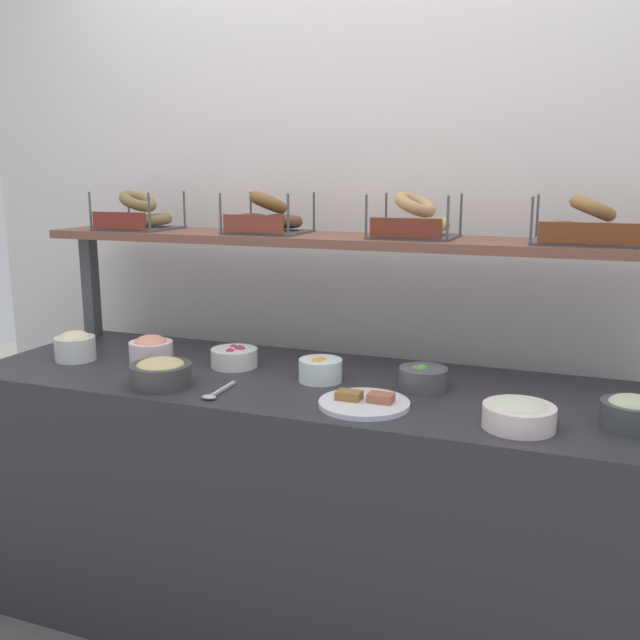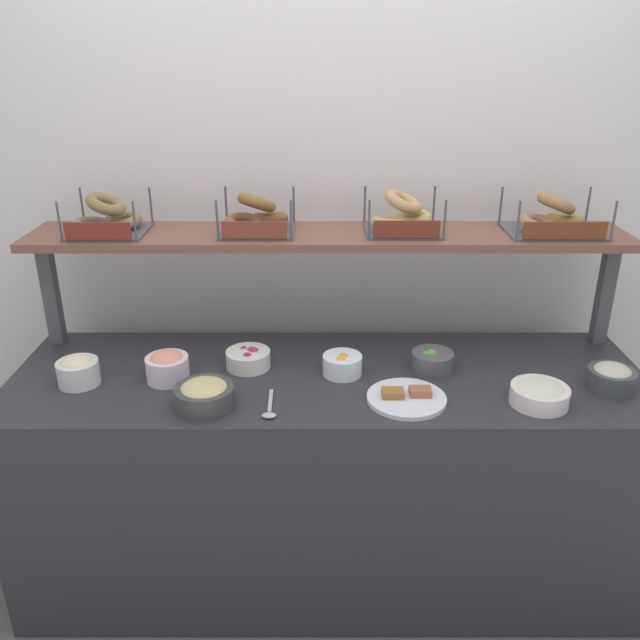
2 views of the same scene
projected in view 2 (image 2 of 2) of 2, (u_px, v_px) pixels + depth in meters
The scene contains 20 objects.
ground_plane at pixel (328, 564), 2.59m from camera, with size 8.00×8.00×0.00m, color #595651.
back_wall at pixel (328, 233), 2.63m from camera, with size 3.39×0.06×2.40m, color silver.
deli_counter at pixel (329, 475), 2.43m from camera, with size 2.19×0.70×0.85m, color #2D2D33.
shelf_riser_left at pixel (52, 292), 2.43m from camera, with size 0.05×0.05×0.40m, color #4C4C51.
shelf_riser_right at pixel (606, 292), 2.43m from camera, with size 0.05×0.05×0.40m, color #4C4C51.
upper_shelf at pixel (329, 236), 2.35m from camera, with size 2.15×0.32×0.03m, color brown.
bowl_tuna_salad at pixel (612, 377), 2.15m from camera, with size 0.15×0.15×0.09m.
bowl_fruit_salad at pixel (343, 364), 2.25m from camera, with size 0.14×0.14×0.08m.
bowl_potato_salad at pixel (79, 370), 2.18m from camera, with size 0.14×0.14×0.10m.
bowl_scallion_spread at pixel (541, 394), 2.06m from camera, with size 0.18×0.18×0.08m.
bowl_lox_spread at pixel (168, 366), 2.20m from camera, with size 0.14×0.14×0.11m.
bowl_veggie_mix at pixel (433, 360), 2.28m from camera, with size 0.15×0.15×0.08m.
bowl_hummus at pixel (205, 394), 2.05m from camera, with size 0.19×0.19×0.08m.
bowl_beet_salad at pixel (249, 358), 2.30m from camera, with size 0.16×0.16×0.07m.
serving_plate_white at pixel (407, 398), 2.09m from camera, with size 0.26×0.26×0.04m.
serving_spoon_near_plate at pixel (271, 409), 2.03m from camera, with size 0.04×0.18×0.01m.
bagel_basket_poppy at pixel (108, 220), 2.31m from camera, with size 0.27×0.26×0.15m.
bagel_basket_cinnamon_raisin at pixel (258, 218), 2.32m from camera, with size 0.28×0.25×0.15m.
bagel_basket_sesame at pixel (403, 218), 2.33m from camera, with size 0.27×0.26×0.15m.
bagel_basket_everything at pixel (555, 220), 2.31m from camera, with size 0.33×0.25×0.15m.
Camera 2 is at (-0.03, -2.01, 1.91)m, focal length 36.70 mm.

